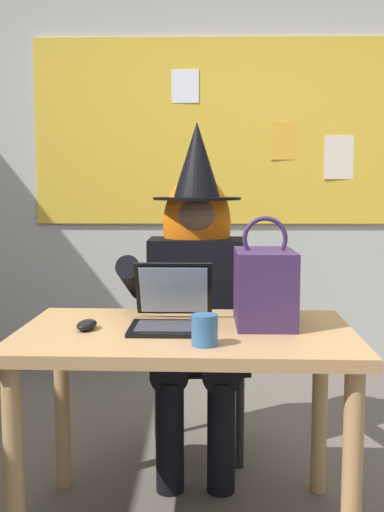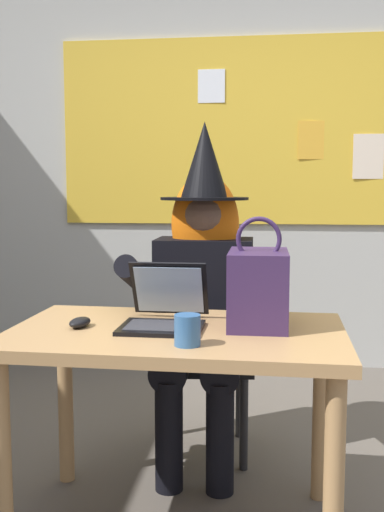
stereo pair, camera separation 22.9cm
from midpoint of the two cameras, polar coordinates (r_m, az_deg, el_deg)
wall_back_bulletin at (r=4.02m, az=0.75°, el=10.11°), size 5.22×2.24×2.85m
desk_main at (r=2.05m, az=-3.84°, el=-9.89°), size 1.14×0.71×0.71m
chair_at_desk at (r=2.75m, az=-2.09°, el=-7.91°), size 0.46×0.46×0.89m
person_costumed at (r=2.58m, az=-2.10°, el=-2.27°), size 0.59×0.65×1.47m
laptop at (r=2.07m, az=-5.12°, el=-5.40°), size 0.28×0.34×0.21m
computer_mouse at (r=2.07m, az=-13.18°, el=-6.44°), size 0.08×0.11×0.03m
handbag at (r=2.08m, az=3.80°, el=-2.92°), size 0.20×0.30×0.38m
coffee_mug at (r=1.81m, az=-2.44°, el=-7.11°), size 0.08×0.08×0.09m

